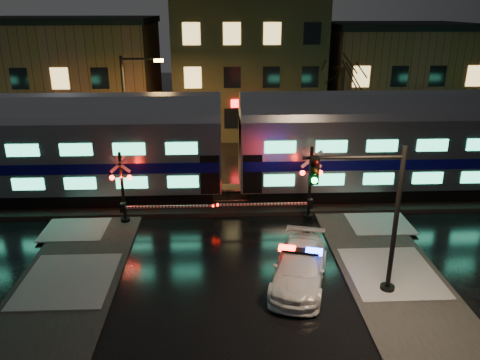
% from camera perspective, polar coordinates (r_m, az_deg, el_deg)
% --- Properties ---
extents(ground, '(120.00, 120.00, 0.00)m').
position_cam_1_polar(ground, '(21.82, -1.21, -7.75)').
color(ground, black).
rests_on(ground, ground).
extents(ballast, '(90.00, 4.20, 0.24)m').
position_cam_1_polar(ballast, '(26.29, -1.47, -2.37)').
color(ballast, black).
rests_on(ballast, ground).
extents(sidewalk_left, '(4.00, 20.00, 0.12)m').
position_cam_1_polar(sidewalk_left, '(17.81, -23.06, -16.55)').
color(sidewalk_left, '#2D2D2D').
rests_on(sidewalk_left, ground).
extents(sidewalk_right, '(4.00, 20.00, 0.12)m').
position_cam_1_polar(sidewalk_right, '(18.09, 21.21, -15.63)').
color(sidewalk_right, '#2D2D2D').
rests_on(sidewalk_right, ground).
extents(building_left, '(14.00, 10.00, 9.00)m').
position_cam_1_polar(building_left, '(43.51, -19.76, 11.59)').
color(building_left, brown).
rests_on(building_left, ground).
extents(building_mid, '(12.00, 11.00, 11.50)m').
position_cam_1_polar(building_mid, '(42.05, 0.78, 14.20)').
color(building_mid, brown).
rests_on(building_mid, ground).
extents(building_right, '(12.00, 10.00, 8.50)m').
position_cam_1_polar(building_right, '(44.43, 18.16, 11.60)').
color(building_right, brown).
rests_on(building_right, ground).
extents(train, '(51.00, 3.12, 5.92)m').
position_cam_1_polar(train, '(25.20, -1.18, 4.49)').
color(train, black).
rests_on(train, ballast).
extents(police_car, '(3.16, 5.14, 1.55)m').
position_cam_1_polar(police_car, '(18.76, 7.28, -10.52)').
color(police_car, white).
rests_on(police_car, ground).
extents(crossing_signal_right, '(5.50, 0.64, 3.89)m').
position_cam_1_polar(crossing_signal_right, '(23.58, 7.66, -1.40)').
color(crossing_signal_right, black).
rests_on(crossing_signal_right, ground).
extents(crossing_signal_left, '(5.29, 0.63, 3.74)m').
position_cam_1_polar(crossing_signal_left, '(23.67, -13.24, -1.87)').
color(crossing_signal_left, black).
rests_on(crossing_signal_left, ground).
extents(traffic_light, '(3.78, 0.69, 5.85)m').
position_cam_1_polar(traffic_light, '(17.48, 15.72, -4.69)').
color(traffic_light, black).
rests_on(traffic_light, ground).
extents(streetlight, '(2.55, 0.27, 7.62)m').
position_cam_1_polar(streetlight, '(29.36, -13.30, 8.27)').
color(streetlight, black).
rests_on(streetlight, ground).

